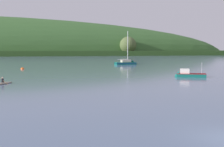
{
  "coord_description": "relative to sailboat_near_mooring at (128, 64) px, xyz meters",
  "views": [
    {
      "loc": [
        -8.6,
        -13.63,
        4.44
      ],
      "look_at": [
        -0.94,
        30.42,
        0.89
      ],
      "focal_mm": 49.75,
      "sensor_mm": 36.0,
      "label": 1
    }
  ],
  "objects": [
    {
      "name": "sailboat_near_mooring",
      "position": [
        0.0,
        0.0,
        0.0
      ],
      "size": [
        6.87,
        3.38,
        10.44
      ],
      "rotation": [
        0.0,
        0.0,
        0.17
      ],
      "color": "#0F564C",
      "rests_on": "ground"
    },
    {
      "name": "canoe_with_paddler",
      "position": [
        -26.54,
        -45.46,
        -0.15
      ],
      "size": [
        2.4,
        3.85,
        1.02
      ],
      "rotation": [
        0.0,
        0.0,
        4.26
      ],
      "color": "gray",
      "rests_on": "ground"
    },
    {
      "name": "fishing_boat_moored",
      "position": [
        0.75,
        -39.86,
        0.01
      ],
      "size": [
        5.17,
        3.34,
        3.01
      ],
      "rotation": [
        0.0,
        0.0,
        2.78
      ],
      "color": "#0F564C",
      "rests_on": "ground"
    },
    {
      "name": "mooring_buoy_foreground",
      "position": [
        -27.33,
        -15.91,
        -0.25
      ],
      "size": [
        0.79,
        0.79,
        0.87
      ],
      "color": "#EA5B19",
      "rests_on": "ground"
    }
  ]
}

